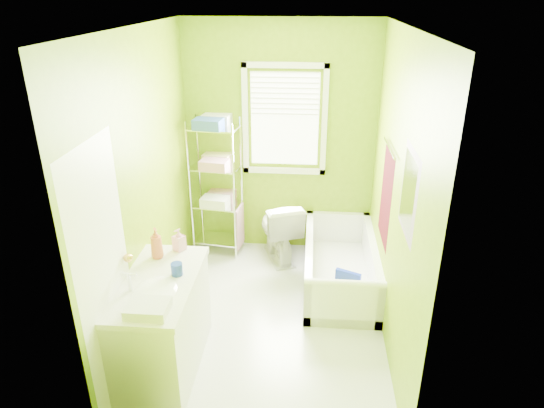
# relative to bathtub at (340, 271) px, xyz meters

# --- Properties ---
(ground) EXTENTS (2.90, 2.90, 0.00)m
(ground) POSITION_rel_bathtub_xyz_m (-0.69, -0.64, -0.16)
(ground) COLOR silver
(ground) RESTS_ON ground
(room_envelope) EXTENTS (2.14, 2.94, 2.62)m
(room_envelope) POSITION_rel_bathtub_xyz_m (-0.69, -0.64, 1.39)
(room_envelope) COLOR #6A8D06
(room_envelope) RESTS_ON ground
(window) EXTENTS (0.92, 0.05, 1.22)m
(window) POSITION_rel_bathtub_xyz_m (-0.64, 0.79, 1.45)
(window) COLOR white
(window) RESTS_ON ground
(door) EXTENTS (0.09, 0.80, 2.00)m
(door) POSITION_rel_bathtub_xyz_m (-1.73, -1.63, 0.84)
(door) COLOR white
(door) RESTS_ON ground
(right_wall_decor) EXTENTS (0.04, 1.48, 1.17)m
(right_wall_decor) POSITION_rel_bathtub_xyz_m (0.35, -0.66, 1.16)
(right_wall_decor) COLOR #41070D
(right_wall_decor) RESTS_ON ground
(bathtub) EXTENTS (0.72, 1.55, 0.50)m
(bathtub) POSITION_rel_bathtub_xyz_m (0.00, 0.00, 0.00)
(bathtub) COLOR white
(bathtub) RESTS_ON ground
(toilet) EXTENTS (0.62, 0.81, 0.73)m
(toilet) POSITION_rel_bathtub_xyz_m (-0.67, 0.51, 0.21)
(toilet) COLOR white
(toilet) RESTS_ON ground
(vanity) EXTENTS (0.57, 1.10, 1.09)m
(vanity) POSITION_rel_bathtub_xyz_m (-1.47, -1.34, 0.28)
(vanity) COLOR silver
(vanity) RESTS_ON ground
(wire_shelf_unit) EXTENTS (0.58, 0.47, 1.61)m
(wire_shelf_unit) POSITION_rel_bathtub_xyz_m (-1.37, 0.63, 0.82)
(wire_shelf_unit) COLOR silver
(wire_shelf_unit) RESTS_ON ground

